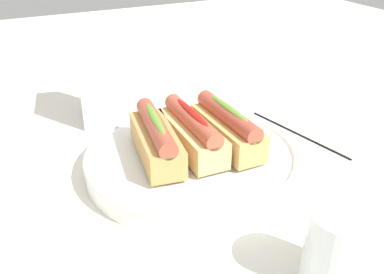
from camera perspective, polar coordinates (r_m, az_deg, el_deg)
name	(u,v)px	position (r m, az deg, el deg)	size (l,w,h in m)	color
ground_plane	(186,174)	(0.65, -0.79, -4.93)	(2.40, 2.40, 0.00)	silver
serving_bowl	(192,158)	(0.65, 0.00, -2.83)	(0.32, 0.32, 0.04)	white
hotdog_front	(226,126)	(0.65, 4.50, 1.44)	(0.15, 0.05, 0.06)	tan
hotdog_back	(192,132)	(0.63, 0.00, 0.63)	(0.15, 0.05, 0.06)	#DBB270
hotdog_side	(156,139)	(0.62, -4.75, -0.24)	(0.16, 0.07, 0.06)	tan
water_glass	(337,252)	(0.49, 18.55, -14.23)	(0.07, 0.07, 0.09)	white
napkin_box	(91,80)	(0.82, -13.18, 7.28)	(0.11, 0.04, 0.15)	white
chopstick_near	(298,133)	(0.79, 13.85, 0.48)	(0.01, 0.01, 0.22)	black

